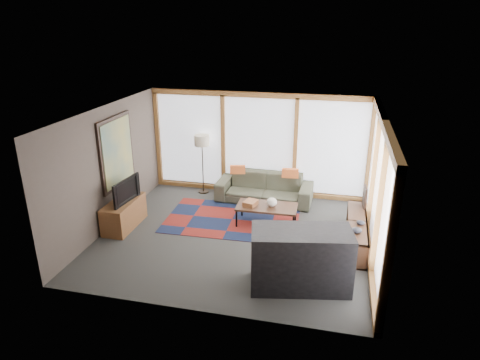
% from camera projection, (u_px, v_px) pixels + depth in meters
% --- Properties ---
extents(ground, '(5.50, 5.50, 0.00)m').
position_uv_depth(ground, '(236.00, 236.00, 8.92)').
color(ground, '#2F2F2C').
rests_on(ground, ground).
extents(room_envelope, '(5.52, 5.02, 2.62)m').
position_uv_depth(room_envelope, '(265.00, 159.00, 8.77)').
color(room_envelope, '#493F37').
rests_on(room_envelope, ground).
extents(rug, '(2.99, 1.98, 0.01)m').
position_uv_depth(rug, '(232.00, 219.00, 9.63)').
color(rug, maroon).
rests_on(rug, ground).
extents(sofa, '(2.36, 0.98, 0.68)m').
position_uv_depth(sofa, '(264.00, 188.00, 10.51)').
color(sofa, '#343626').
rests_on(sofa, ground).
extents(pillow_left, '(0.39, 0.20, 0.21)m').
position_uv_depth(pillow_left, '(238.00, 169.00, 10.45)').
color(pillow_left, orange).
rests_on(pillow_left, sofa).
extents(pillow_right, '(0.41, 0.15, 0.22)m').
position_uv_depth(pillow_right, '(290.00, 173.00, 10.19)').
color(pillow_right, orange).
rests_on(pillow_right, sofa).
extents(floor_lamp, '(0.39, 0.39, 1.53)m').
position_uv_depth(floor_lamp, '(203.00, 164.00, 10.88)').
color(floor_lamp, black).
rests_on(floor_lamp, ground).
extents(coffee_table, '(1.31, 0.68, 0.43)m').
position_uv_depth(coffee_table, '(267.00, 215.00, 9.35)').
color(coffee_table, '#341F13').
rests_on(coffee_table, ground).
extents(book_stack, '(0.32, 0.37, 0.10)m').
position_uv_depth(book_stack, '(250.00, 203.00, 9.29)').
color(book_stack, brown).
rests_on(book_stack, coffee_table).
extents(vase, '(0.24, 0.24, 0.20)m').
position_uv_depth(vase, '(272.00, 202.00, 9.22)').
color(vase, silver).
rests_on(vase, coffee_table).
extents(bookshelf, '(0.37, 2.02, 0.50)m').
position_uv_depth(bookshelf, '(357.00, 232.00, 8.54)').
color(bookshelf, '#341F13').
rests_on(bookshelf, ground).
extents(bowl_a, '(0.21, 0.21, 0.10)m').
position_uv_depth(bowl_a, '(357.00, 230.00, 7.96)').
color(bowl_a, black).
rests_on(bowl_a, bookshelf).
extents(bowl_b, '(0.17, 0.17, 0.08)m').
position_uv_depth(bowl_b, '(361.00, 223.00, 8.28)').
color(bowl_b, black).
rests_on(bowl_b, bookshelf).
extents(shelf_picture, '(0.07, 0.34, 0.45)m').
position_uv_depth(shelf_picture, '(365.00, 197.00, 9.01)').
color(shelf_picture, black).
rests_on(shelf_picture, bookshelf).
extents(tv_console, '(0.50, 1.19, 0.60)m').
position_uv_depth(tv_console, '(124.00, 214.00, 9.22)').
color(tv_console, brown).
rests_on(tv_console, ground).
extents(television, '(0.23, 0.91, 0.52)m').
position_uv_depth(television, '(123.00, 190.00, 9.01)').
color(television, black).
rests_on(television, tv_console).
extents(bar_counter, '(1.75, 1.06, 1.04)m').
position_uv_depth(bar_counter, '(301.00, 259.00, 7.08)').
color(bar_counter, black).
rests_on(bar_counter, ground).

